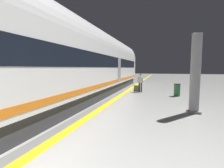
{
  "coord_description": "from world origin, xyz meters",
  "views": [
    {
      "loc": [
        2.0,
        -0.41,
        2.07
      ],
      "look_at": [
        0.26,
        5.43,
        1.47
      ],
      "focal_mm": 26.57,
      "sensor_mm": 36.0,
      "label": 1
    }
  ],
  "objects_px": {
    "passenger_near": "(141,81)",
    "suitcase_near": "(136,88)",
    "platform_pillar": "(195,75)",
    "waste_bin": "(177,90)",
    "high_speed_train": "(56,59)"
  },
  "relations": [
    {
      "from": "passenger_near",
      "to": "waste_bin",
      "type": "height_order",
      "value": "passenger_near"
    },
    {
      "from": "platform_pillar",
      "to": "waste_bin",
      "type": "distance_m",
      "value": 4.79
    },
    {
      "from": "high_speed_train",
      "to": "waste_bin",
      "type": "bearing_deg",
      "value": 43.89
    },
    {
      "from": "suitcase_near",
      "to": "passenger_near",
      "type": "bearing_deg",
      "value": 34.18
    },
    {
      "from": "passenger_near",
      "to": "suitcase_near",
      "type": "bearing_deg",
      "value": -145.82
    },
    {
      "from": "high_speed_train",
      "to": "suitcase_near",
      "type": "height_order",
      "value": "high_speed_train"
    },
    {
      "from": "high_speed_train",
      "to": "suitcase_near",
      "type": "relative_size",
      "value": 61.51
    },
    {
      "from": "suitcase_near",
      "to": "waste_bin",
      "type": "bearing_deg",
      "value": -19.25
    },
    {
      "from": "passenger_near",
      "to": "waste_bin",
      "type": "xyz_separation_m",
      "value": [
        2.83,
        -1.32,
        -0.45
      ]
    },
    {
      "from": "suitcase_near",
      "to": "waste_bin",
      "type": "height_order",
      "value": "waste_bin"
    },
    {
      "from": "passenger_near",
      "to": "suitcase_near",
      "type": "distance_m",
      "value": 0.71
    },
    {
      "from": "waste_bin",
      "to": "suitcase_near",
      "type": "bearing_deg",
      "value": 160.75
    },
    {
      "from": "passenger_near",
      "to": "platform_pillar",
      "type": "bearing_deg",
      "value": -61.76
    },
    {
      "from": "high_speed_train",
      "to": "platform_pillar",
      "type": "relative_size",
      "value": 9.79
    },
    {
      "from": "passenger_near",
      "to": "suitcase_near",
      "type": "relative_size",
      "value": 2.73
    }
  ]
}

